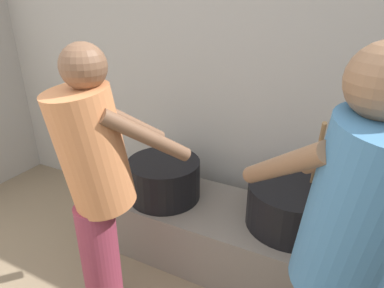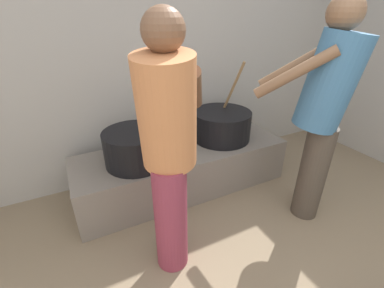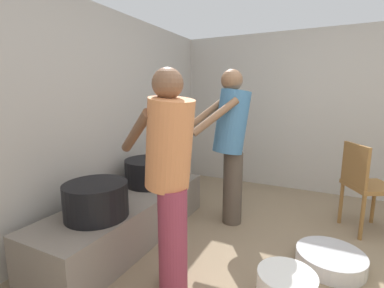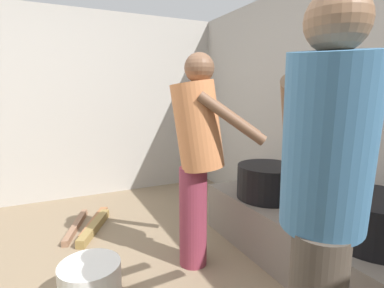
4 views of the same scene
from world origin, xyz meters
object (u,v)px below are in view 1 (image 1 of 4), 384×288
cooking_pot_main (292,205)px  cooking_pot_secondary (164,179)px  cook_in_blue_shirt (347,256)px  cook_in_orange_shirt (97,182)px

cooking_pot_main → cooking_pot_secondary: bearing=-174.8°
cook_in_blue_shirt → cooking_pot_secondary: bearing=148.2°
cooking_pot_main → cook_in_blue_shirt: size_ratio=0.45×
cook_in_orange_shirt → cooking_pot_secondary: bearing=92.6°
cook_in_blue_shirt → cook_in_orange_shirt: (-1.11, 0.06, -0.05)m
cooking_pot_main → cook_in_blue_shirt: (0.29, -0.78, 0.37)m
cooking_pot_main → cook_in_blue_shirt: bearing=-69.5°
cooking_pot_secondary → cook_in_orange_shirt: cook_in_orange_shirt is taller
cooking_pot_main → cooking_pot_secondary: size_ratio=1.47×
cooking_pot_secondary → cook_in_blue_shirt: bearing=-31.8°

